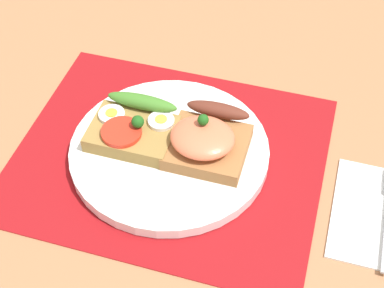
% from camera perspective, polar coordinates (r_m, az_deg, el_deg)
% --- Properties ---
extents(ground_plane, '(1.20, 0.90, 0.03)m').
position_cam_1_polar(ground_plane, '(0.76, -2.18, -2.03)').
color(ground_plane, '#A56D46').
extents(placemat, '(0.39, 0.32, 0.00)m').
position_cam_1_polar(placemat, '(0.75, -2.21, -1.17)').
color(placemat, maroon).
rests_on(placemat, ground_plane).
extents(plate, '(0.25, 0.25, 0.02)m').
position_cam_1_polar(plate, '(0.74, -2.23, -0.70)').
color(plate, white).
rests_on(plate, placemat).
extents(sandwich_egg_tomato, '(0.11, 0.09, 0.04)m').
position_cam_1_polar(sandwich_egg_tomato, '(0.74, -5.83, 1.52)').
color(sandwich_egg_tomato, olive).
rests_on(sandwich_egg_tomato, plate).
extents(sandwich_salmon, '(0.10, 0.10, 0.06)m').
position_cam_1_polar(sandwich_salmon, '(0.71, 1.46, 0.52)').
color(sandwich_salmon, '#9D6738').
rests_on(sandwich_salmon, plate).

